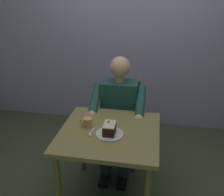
{
  "coord_description": "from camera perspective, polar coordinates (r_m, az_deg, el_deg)",
  "views": [
    {
      "loc": [
        -0.33,
        1.75,
        1.8
      ],
      "look_at": [
        -0.0,
        -0.1,
        0.97
      ],
      "focal_mm": 40.42,
      "sensor_mm": 36.0,
      "label": 1
    }
  ],
  "objects": [
    {
      "name": "dining_table",
      "position": [
        2.14,
        -0.57,
        -9.71
      ],
      "size": [
        0.81,
        0.78,
        0.72
      ],
      "color": "olive",
      "rests_on": "ground"
    },
    {
      "name": "chair",
      "position": [
        2.77,
        1.99,
        -4.42
      ],
      "size": [
        0.42,
        0.42,
        0.89
      ],
      "color": "brown",
      "rests_on": "ground"
    },
    {
      "name": "cafe_rear_panel",
      "position": [
        3.32,
        4.55,
        18.65
      ],
      "size": [
        6.4,
        0.12,
        3.0
      ],
      "primitive_type": "cube",
      "color": "#A79BC1",
      "rests_on": "ground"
    },
    {
      "name": "seated_person",
      "position": [
        2.55,
        1.46,
        -3.66
      ],
      "size": [
        0.53,
        0.58,
        1.19
      ],
      "color": "#214C43",
      "rests_on": "ground"
    },
    {
      "name": "cake_slice",
      "position": [
        2.0,
        -0.55,
        -6.93
      ],
      "size": [
        0.09,
        0.14,
        0.11
      ],
      "color": "black",
      "rests_on": "dessert_plate"
    },
    {
      "name": "dessert_spoon",
      "position": [
        2.05,
        -4.77,
        -7.91
      ],
      "size": [
        0.03,
        0.14,
        0.01
      ],
      "color": "silver",
      "rests_on": "dining_table"
    },
    {
      "name": "dessert_plate",
      "position": [
        2.03,
        -0.55,
        -8.12
      ],
      "size": [
        0.22,
        0.22,
        0.01
      ],
      "primitive_type": "cylinder",
      "color": "white",
      "rests_on": "dining_table"
    },
    {
      "name": "coffee_cup",
      "position": [
        2.13,
        -5.56,
        -5.49
      ],
      "size": [
        0.11,
        0.07,
        0.08
      ],
      "color": "#E29F5F",
      "rests_on": "dining_table"
    }
  ]
}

